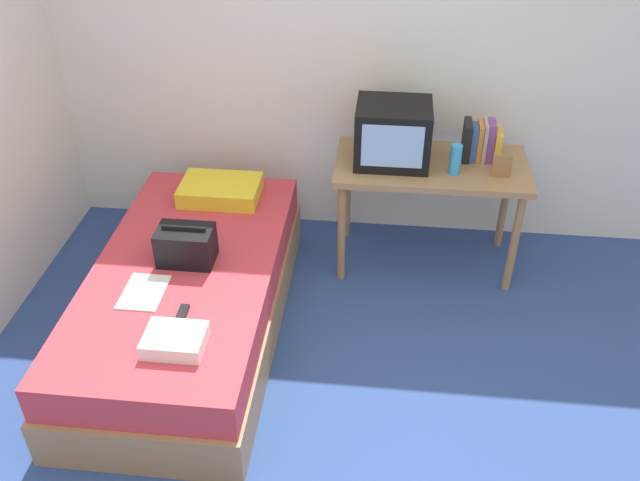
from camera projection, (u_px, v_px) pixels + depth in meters
ground_plane at (326, 443)px, 3.31m from camera, size 8.00×8.00×0.00m
wall_back at (359, 42)px, 4.19m from camera, size 5.20×0.10×2.60m
bed at (189, 298)px, 3.84m from camera, size 1.00×2.00×0.48m
desk at (430, 176)px, 4.16m from camera, size 1.16×0.60×0.73m
tv at (393, 133)px, 4.03m from camera, size 0.44×0.39×0.36m
water_bottle at (455, 159)px, 3.95m from camera, size 0.07×0.07×0.18m
book_row at (481, 142)px, 4.09m from camera, size 0.22×0.17×0.25m
picture_frame at (502, 166)px, 3.94m from camera, size 0.11×0.02×0.14m
pillow at (220, 190)px, 4.23m from camera, size 0.48×0.34×0.10m
handbag at (186, 245)px, 3.67m from camera, size 0.30×0.20×0.23m
magazine at (144, 292)px, 3.49m from camera, size 0.21×0.29×0.01m
remote_dark at (181, 316)px, 3.33m from camera, size 0.04×0.16×0.02m
folded_towel at (175, 340)px, 3.15m from camera, size 0.28×0.22×0.08m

